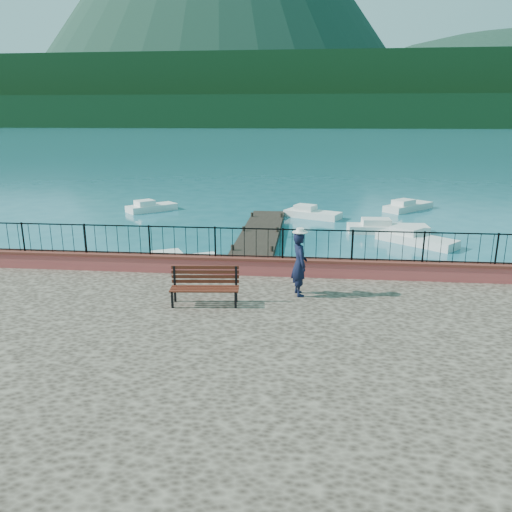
% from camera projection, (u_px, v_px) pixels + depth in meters
% --- Properties ---
extents(ground, '(2000.00, 2000.00, 0.00)m').
position_uv_depth(ground, '(286.00, 362.00, 13.03)').
color(ground, '#19596B').
rests_on(ground, ground).
extents(parapet, '(28.00, 0.46, 0.58)m').
position_uv_depth(parapet, '(292.00, 267.00, 16.17)').
color(parapet, '#BD4A44').
rests_on(parapet, promenade).
extents(railing, '(27.00, 0.05, 0.95)m').
position_uv_depth(railing, '(292.00, 244.00, 15.97)').
color(railing, black).
rests_on(railing, parapet).
extents(dock, '(2.00, 16.00, 0.30)m').
position_uv_depth(dock, '(257.00, 243.00, 24.68)').
color(dock, '#2D231C').
rests_on(dock, ground).
extents(far_forest, '(900.00, 60.00, 18.00)m').
position_uv_depth(far_forest, '(309.00, 112.00, 297.97)').
color(far_forest, black).
rests_on(far_forest, ground).
extents(foothills, '(900.00, 120.00, 44.00)m').
position_uv_depth(foothills, '(310.00, 94.00, 351.94)').
color(foothills, black).
rests_on(foothills, ground).
extents(park_bench, '(1.92, 0.79, 1.04)m').
position_uv_depth(park_bench, '(205.00, 294.00, 13.66)').
color(park_bench, black).
rests_on(park_bench, promenade).
extents(person, '(0.62, 0.78, 1.86)m').
position_uv_depth(person, '(299.00, 264.00, 14.24)').
color(person, black).
rests_on(person, promenade).
extents(hat, '(0.44, 0.44, 0.12)m').
position_uv_depth(hat, '(300.00, 230.00, 13.98)').
color(hat, white).
rests_on(hat, person).
extents(boat_0, '(3.61, 2.73, 0.80)m').
position_uv_depth(boat_0, '(179.00, 260.00, 20.94)').
color(boat_0, silver).
rests_on(boat_0, ground).
extents(boat_1, '(3.87, 3.61, 0.80)m').
position_uv_depth(boat_1, '(417.00, 236.00, 25.04)').
color(boat_1, silver).
rests_on(boat_1, ground).
extents(boat_2, '(4.40, 1.49, 0.80)m').
position_uv_depth(boat_2, '(388.00, 225.00, 27.51)').
color(boat_2, silver).
rests_on(boat_2, ground).
extents(boat_3, '(3.29, 3.22, 0.80)m').
position_uv_depth(boat_3, '(152.00, 205.00, 33.89)').
color(boat_3, white).
rests_on(boat_3, ground).
extents(boat_4, '(3.75, 2.68, 0.80)m').
position_uv_depth(boat_4, '(313.00, 211.00, 31.59)').
color(boat_4, white).
rests_on(boat_4, ground).
extents(boat_5, '(3.78, 3.81, 0.80)m').
position_uv_depth(boat_5, '(408.00, 204.00, 34.22)').
color(boat_5, silver).
rests_on(boat_5, ground).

